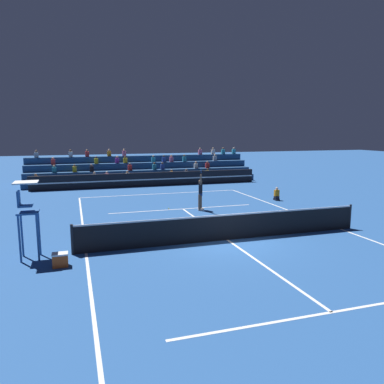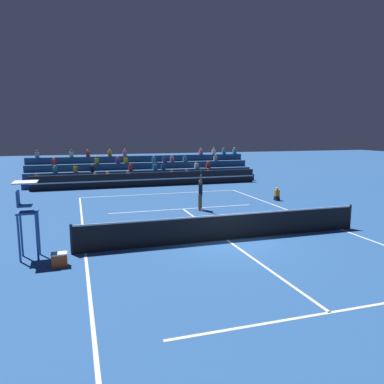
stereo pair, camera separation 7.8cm
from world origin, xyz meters
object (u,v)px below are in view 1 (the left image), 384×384
(tennis_player, at_px, (200,193))
(equipment_cooler, at_px, (60,260))
(umpire_chair, at_px, (27,210))
(tennis_ball, at_px, (169,209))
(ball_kid_courtside, at_px, (277,195))

(tennis_player, bearing_deg, equipment_cooler, -135.90)
(umpire_chair, distance_m, tennis_ball, 9.48)
(tennis_player, relative_size, tennis_ball, 36.63)
(tennis_player, distance_m, equipment_cooler, 10.03)
(umpire_chair, height_order, ball_kid_courtside, umpire_chair)
(ball_kid_courtside, xyz_separation_m, tennis_player, (-5.59, -1.37, 0.66))
(ball_kid_courtside, bearing_deg, equipment_cooler, -146.91)
(ball_kid_courtside, relative_size, tennis_ball, 12.43)
(tennis_ball, xyz_separation_m, equipment_cooler, (-5.57, -7.74, 0.19))
(ball_kid_courtside, bearing_deg, umpire_chair, -152.49)
(umpire_chair, distance_m, equipment_cooler, 2.14)
(tennis_player, height_order, tennis_ball, tennis_player)
(ball_kid_courtside, height_order, equipment_cooler, ball_kid_courtside)
(tennis_player, xyz_separation_m, tennis_ball, (-1.61, 0.79, -0.95))
(umpire_chair, bearing_deg, ball_kid_courtside, 27.51)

